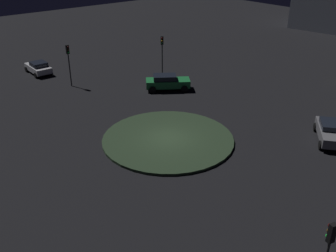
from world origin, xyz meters
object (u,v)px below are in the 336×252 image
at_px(traffic_light_south, 328,246).
at_px(traffic_light_north, 68,57).
at_px(car_silver, 38,67).
at_px(car_green, 167,82).
at_px(car_grey, 331,131).
at_px(traffic_light_northeast, 162,48).

height_order(traffic_light_south, traffic_light_north, traffic_light_north).
bearing_deg(car_silver, car_green, -148.05).
distance_m(car_grey, traffic_light_north, 25.70).
distance_m(car_green, traffic_light_north, 10.35).
bearing_deg(traffic_light_northeast, car_grey, 38.46).
relative_size(traffic_light_northeast, traffic_light_north, 1.03).
bearing_deg(traffic_light_south, car_grey, -46.80).
relative_size(car_green, car_grey, 1.03).
height_order(car_grey, traffic_light_northeast, traffic_light_northeast).
distance_m(traffic_light_northeast, traffic_light_north, 9.98).
bearing_deg(traffic_light_north, traffic_light_south, -7.88).
height_order(car_grey, traffic_light_north, traffic_light_north).
distance_m(car_grey, car_silver, 31.64).
height_order(car_silver, traffic_light_northeast, traffic_light_northeast).
relative_size(car_silver, traffic_light_south, 0.98).
bearing_deg(traffic_light_south, traffic_light_north, 7.80).
bearing_deg(traffic_light_northeast, car_silver, -96.30).
bearing_deg(car_green, car_silver, 156.38).
xyz_separation_m(car_green, car_silver, (-8.02, 13.34, -0.12)).
xyz_separation_m(car_grey, traffic_light_northeast, (-0.46, 20.03, 2.40)).
distance_m(car_green, traffic_light_northeast, 4.86).
bearing_deg(car_silver, traffic_light_north, -169.99).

